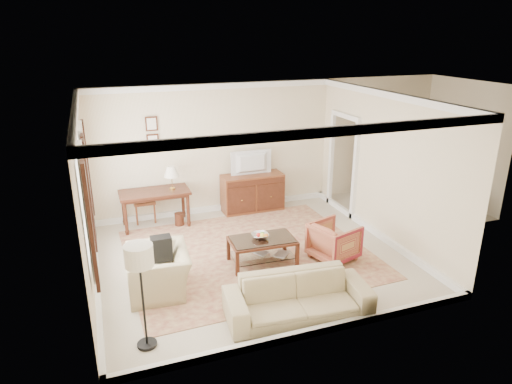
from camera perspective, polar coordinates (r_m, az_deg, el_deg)
room_shell at (r=7.69m, az=-0.65°, el=8.44°), size 5.51×5.01×2.91m
annex_bedroom at (r=11.41m, az=19.17°, el=-0.04°), size 3.00×2.70×2.90m
window_front at (r=6.86m, az=-20.38°, el=-2.24°), size 0.12×1.56×1.80m
window_rear at (r=8.38m, az=-20.49°, el=1.61°), size 0.12×1.56×1.80m
doorway at (r=10.47m, az=10.76°, el=3.25°), size 0.10×1.12×2.25m
rug at (r=8.63m, az=-1.00°, el=-7.66°), size 4.44×3.83×0.01m
writing_desk at (r=9.79m, az=-12.55°, el=-0.49°), size 1.44×0.72×0.79m
desk_chair at (r=10.15m, az=-13.87°, el=-0.79°), size 0.47×0.47×1.05m
desk_lamp at (r=9.72m, az=-10.49°, el=1.75°), size 0.32×0.32×0.50m
framed_prints at (r=9.87m, az=-12.86°, el=7.30°), size 0.25×0.04×0.68m
sideboard at (r=10.49m, az=-0.46°, el=-0.06°), size 1.40×0.54×0.86m
tv at (r=10.21m, az=-0.43°, el=4.58°), size 0.90×0.52×0.12m
coffee_table at (r=8.13m, az=0.80°, el=-6.56°), size 1.18×0.72×0.49m
fruit_bowl at (r=8.09m, az=0.51°, el=-5.39°), size 0.42×0.42×0.10m
book_a at (r=8.20m, az=0.00°, el=-7.77°), size 0.26×0.17×0.38m
book_b at (r=8.26m, az=2.52°, el=-7.59°), size 0.21×0.22×0.38m
striped_armchair at (r=8.41m, az=9.75°, el=-5.87°), size 0.88×0.91×0.76m
club_armchair at (r=7.43m, az=-12.12°, el=-8.86°), size 0.77×1.13×0.95m
backpack at (r=7.44m, az=-11.75°, el=-6.65°), size 0.32×0.38×0.40m
sofa at (r=6.74m, az=5.31°, el=-12.22°), size 2.15×0.82×0.82m
floor_lamp at (r=5.90m, az=-14.37°, el=-8.63°), size 0.36×0.36×1.48m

